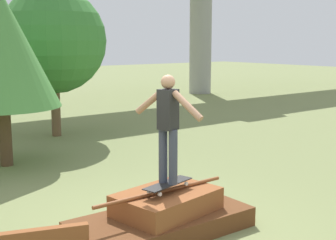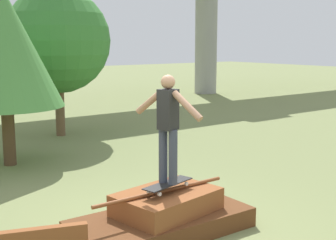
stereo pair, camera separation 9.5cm
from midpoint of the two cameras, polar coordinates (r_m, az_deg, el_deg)
ground_plane at (r=6.59m, az=-0.37°, el=-13.65°), size 80.00×80.00×0.00m
scrap_pile at (r=6.53m, az=-0.16°, el=-11.69°), size 2.48×1.19×0.62m
skateboard at (r=6.37m, az=0.43°, el=-7.81°), size 0.85×0.41×0.09m
skater at (r=6.17m, az=0.44°, el=-0.29°), size 0.36×1.09×1.46m
tree_behind_left at (r=13.17m, az=-13.14°, el=9.39°), size 2.87×2.87×4.06m
tree_behind_right at (r=10.23m, az=-19.15°, el=8.46°), size 2.38×2.38×3.76m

